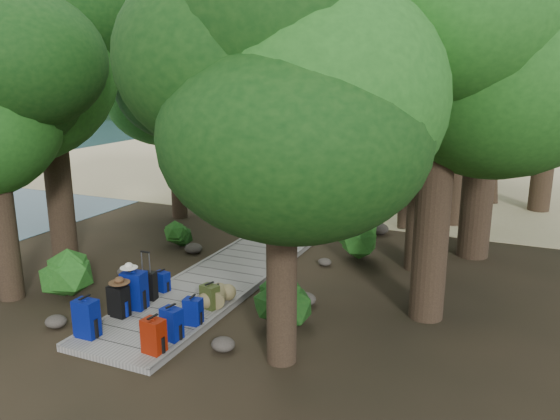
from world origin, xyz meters
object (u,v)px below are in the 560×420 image
at_px(backpack_left_a, 86,316).
at_px(backpack_right_d, 210,295).
at_px(suitcase_on_boardwalk, 147,285).
at_px(backpack_left_d, 162,280).
at_px(kayak, 270,183).
at_px(backpack_right_a, 154,334).
at_px(duffel_right_khaki, 218,296).
at_px(backpack_left_c, 134,288).
at_px(backpack_right_b, 172,322).
at_px(backpack_left_b, 119,299).
at_px(sun_lounger, 438,194).
at_px(backpack_right_c, 193,310).
at_px(lone_suitcase_on_sand, 347,193).

bearing_deg(backpack_left_a, backpack_right_d, 54.03).
bearing_deg(suitcase_on_boardwalk, backpack_left_d, 79.78).
bearing_deg(kayak, backpack_left_d, -73.58).
relative_size(backpack_right_d, kayak, 0.19).
xyz_separation_m(backpack_right_a, duffel_right_khaki, (-0.02, 2.18, -0.15)).
bearing_deg(backpack_left_a, backpack_left_d, 90.00).
distance_m(backpack_left_c, backpack_right_d, 1.53).
relative_size(backpack_right_b, duffel_right_khaki, 1.18).
relative_size(backpack_left_a, suitcase_on_boardwalk, 1.28).
bearing_deg(backpack_left_a, backpack_right_b, 18.95).
height_order(backpack_left_d, duffel_right_khaki, backpack_left_d).
bearing_deg(backpack_left_d, backpack_right_b, -41.41).
bearing_deg(backpack_left_b, sun_lounger, 74.77).
distance_m(backpack_left_a, backpack_right_d, 2.42).
xyz_separation_m(backpack_right_c, backpack_right_d, (-0.10, 0.78, -0.02)).
height_order(backpack_right_a, lone_suitcase_on_sand, backpack_right_a).
bearing_deg(backpack_right_c, backpack_left_d, 136.81).
height_order(backpack_right_d, sun_lounger, sun_lounger).
height_order(backpack_left_b, backpack_left_c, backpack_left_c).
bearing_deg(backpack_right_b, suitcase_on_boardwalk, 150.14).
bearing_deg(sun_lounger, backpack_left_c, -96.63).
relative_size(backpack_right_d, sun_lounger, 0.26).
bearing_deg(backpack_left_b, lone_suitcase_on_sand, 87.81).
relative_size(backpack_left_a, backpack_right_a, 1.16).
bearing_deg(backpack_right_c, backpack_left_a, -147.98).
bearing_deg(backpack_left_d, backpack_left_a, -80.53).
relative_size(backpack_right_a, lone_suitcase_on_sand, 0.98).
bearing_deg(backpack_left_d, suitcase_on_boardwalk, -83.07).
height_order(backpack_right_d, lone_suitcase_on_sand, lone_suitcase_on_sand).
bearing_deg(lone_suitcase_on_sand, suitcase_on_boardwalk, -102.35).
height_order(backpack_right_d, suitcase_on_boardwalk, suitcase_on_boardwalk).
height_order(backpack_right_b, backpack_right_d, backpack_right_b).
relative_size(lone_suitcase_on_sand, kayak, 0.24).
distance_m(backpack_left_c, backpack_left_d, 0.99).
distance_m(backpack_left_d, backpack_right_a, 2.77).
bearing_deg(lone_suitcase_on_sand, backpack_left_b, -101.89).
bearing_deg(suitcase_on_boardwalk, backpack_right_b, -49.10).
relative_size(backpack_left_c, backpack_right_b, 1.31).
relative_size(backpack_left_b, backpack_right_d, 1.29).
xyz_separation_m(backpack_left_c, lone_suitcase_on_sand, (1.04, 11.25, -0.18)).
xyz_separation_m(backpack_right_b, backpack_right_d, (-0.08, 1.45, -0.06)).
xyz_separation_m(backpack_left_b, backpack_left_d, (0.01, 1.40, -0.11)).
bearing_deg(backpack_right_a, backpack_right_c, 95.04).
relative_size(backpack_left_a, backpack_left_b, 1.12).
height_order(backpack_left_b, lone_suitcase_on_sand, backpack_left_b).
relative_size(backpack_right_a, backpack_right_c, 1.17).
relative_size(backpack_left_b, sun_lounger, 0.33).
bearing_deg(backpack_left_a, suitcase_on_boardwalk, 90.68).
bearing_deg(sun_lounger, backpack_right_a, -89.21).
bearing_deg(backpack_right_c, duffel_right_khaki, 85.67).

